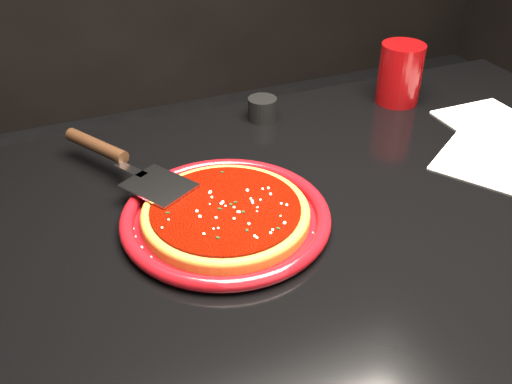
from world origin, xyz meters
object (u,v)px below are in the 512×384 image
at_px(pizza_server, 126,161).
at_px(ramekin, 262,109).
at_px(table, 333,368).
at_px(cup, 400,74).
at_px(plate, 226,217).

xyz_separation_m(pizza_server, ramekin, (0.29, 0.12, -0.02)).
xyz_separation_m(table, cup, (0.27, 0.28, 0.43)).
distance_m(table, cup, 0.59).
distance_m(pizza_server, cup, 0.58).
bearing_deg(table, pizza_server, 146.25).
height_order(table, pizza_server, pizza_server).
xyz_separation_m(table, pizza_server, (-0.30, 0.20, 0.41)).
bearing_deg(ramekin, plate, -122.50).
xyz_separation_m(cup, ramekin, (-0.28, 0.03, -0.04)).
bearing_deg(cup, table, -133.91).
bearing_deg(table, cup, 46.09).
bearing_deg(cup, plate, -151.78).
xyz_separation_m(pizza_server, cup, (0.57, 0.09, 0.02)).
relative_size(plate, cup, 2.53).
bearing_deg(pizza_server, ramekin, -7.02).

